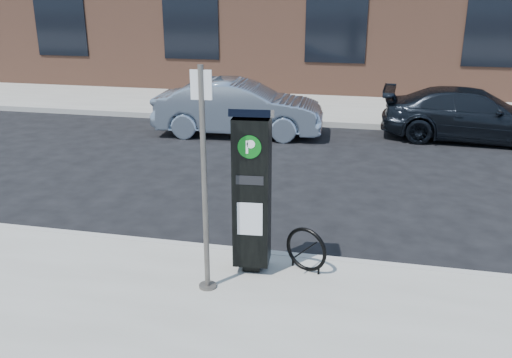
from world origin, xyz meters
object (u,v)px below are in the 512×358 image
(parking_kiosk, at_px, (252,189))
(car_silver, at_px, (239,108))
(car_dark, at_px, (472,115))
(sign_pole, at_px, (204,184))
(bike_rack, at_px, (306,250))

(parking_kiosk, xyz_separation_m, car_silver, (-1.99, 7.19, -0.53))
(car_silver, bearing_deg, car_dark, -87.08)
(sign_pole, height_order, bike_rack, sign_pole)
(parking_kiosk, relative_size, car_silver, 0.49)
(parking_kiosk, height_order, bike_rack, parking_kiosk)
(parking_kiosk, distance_m, car_dark, 8.77)
(sign_pole, xyz_separation_m, car_silver, (-1.58, 7.75, -0.75))
(parking_kiosk, height_order, car_silver, parking_kiosk)
(car_silver, bearing_deg, parking_kiosk, -168.77)
(sign_pole, relative_size, car_dark, 0.60)
(sign_pole, bearing_deg, car_dark, 60.06)
(bike_rack, height_order, car_silver, car_silver)
(sign_pole, xyz_separation_m, bike_rack, (1.08, 0.68, -1.02))
(bike_rack, bearing_deg, sign_pole, -123.67)
(sign_pole, distance_m, car_dark, 9.48)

